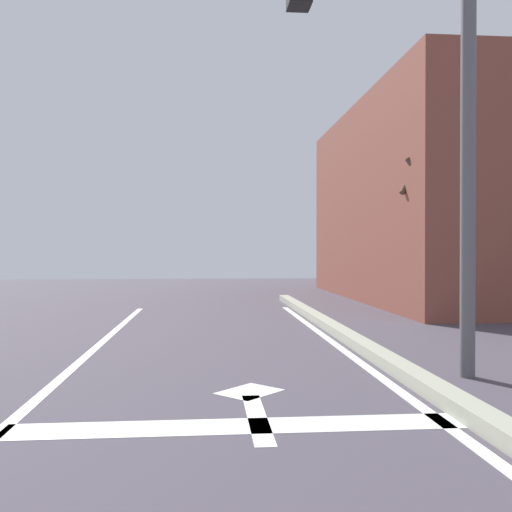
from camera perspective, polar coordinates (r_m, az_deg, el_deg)
lane_line_curbside at (r=4.11m, az=23.49°, el=-18.74°), size 0.12×20.00×0.01m
stop_bar at (r=4.58m, az=-1.94°, el=-16.66°), size 3.54×0.40×0.01m
lane_arrow_stem at (r=4.79m, az=0.12°, el=-15.87°), size 0.16×1.40×0.01m
lane_arrow_head at (r=5.61m, az=-0.67°, el=-13.42°), size 0.71×0.71×0.01m
traffic_signal_mast at (r=6.49m, az=13.87°, el=17.95°), size 3.73×0.34×4.92m
roadside_tree at (r=11.94m, az=16.35°, el=1.11°), size 1.00×1.00×3.28m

